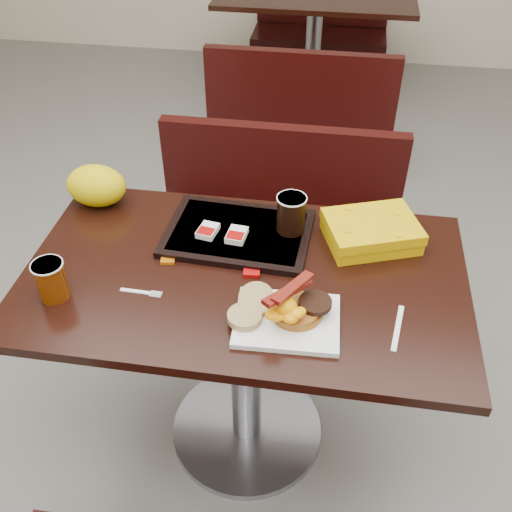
% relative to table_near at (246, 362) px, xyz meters
% --- Properties ---
extents(floor, '(6.00, 7.00, 0.01)m').
position_rel_table_near_xyz_m(floor, '(0.00, 0.00, -0.38)').
color(floor, gray).
rests_on(floor, ground).
extents(table_near, '(1.20, 0.70, 0.75)m').
position_rel_table_near_xyz_m(table_near, '(0.00, 0.00, 0.00)').
color(table_near, black).
rests_on(table_near, floor).
extents(bench_near_n, '(1.00, 0.46, 0.72)m').
position_rel_table_near_xyz_m(bench_near_n, '(0.00, 0.70, -0.02)').
color(bench_near_n, black).
rests_on(bench_near_n, floor).
extents(table_far, '(1.20, 0.70, 0.75)m').
position_rel_table_near_xyz_m(table_far, '(0.00, 2.60, 0.00)').
color(table_far, black).
rests_on(table_far, floor).
extents(bench_far_s, '(1.00, 0.46, 0.72)m').
position_rel_table_near_xyz_m(bench_far_s, '(0.00, 1.90, -0.02)').
color(bench_far_s, black).
rests_on(bench_far_s, floor).
extents(bench_far_n, '(1.00, 0.46, 0.72)m').
position_rel_table_near_xyz_m(bench_far_n, '(0.00, 3.30, -0.02)').
color(bench_far_n, black).
rests_on(bench_far_n, floor).
extents(platter, '(0.26, 0.21, 0.02)m').
position_rel_table_near_xyz_m(platter, '(0.14, -0.17, 0.38)').
color(platter, white).
rests_on(platter, table_near).
extents(pancake_stack, '(0.15, 0.15, 0.03)m').
position_rel_table_near_xyz_m(pancake_stack, '(0.16, -0.15, 0.40)').
color(pancake_stack, '#9E5C1A').
rests_on(pancake_stack, platter).
extents(sausage_patty, '(0.09, 0.09, 0.01)m').
position_rel_table_near_xyz_m(sausage_patty, '(0.20, -0.13, 0.42)').
color(sausage_patty, black).
rests_on(sausage_patty, pancake_stack).
extents(scrambled_eggs, '(0.11, 0.10, 0.05)m').
position_rel_table_near_xyz_m(scrambled_eggs, '(0.13, -0.18, 0.44)').
color(scrambled_eggs, '#FFB905').
rests_on(scrambled_eggs, pancake_stack).
extents(bacon_strips, '(0.14, 0.16, 0.01)m').
position_rel_table_near_xyz_m(bacon_strips, '(0.13, -0.16, 0.47)').
color(bacon_strips, '#480506').
rests_on(bacon_strips, scrambled_eggs).
extents(muffin_bottom, '(0.09, 0.09, 0.02)m').
position_rel_table_near_xyz_m(muffin_bottom, '(0.03, -0.19, 0.40)').
color(muffin_bottom, tan).
rests_on(muffin_bottom, platter).
extents(muffin_top, '(0.09, 0.09, 0.05)m').
position_rel_table_near_xyz_m(muffin_top, '(0.05, -0.13, 0.41)').
color(muffin_top, tan).
rests_on(muffin_top, platter).
extents(coffee_cup_near, '(0.09, 0.09, 0.11)m').
position_rel_table_near_xyz_m(coffee_cup_near, '(-0.47, -0.16, 0.43)').
color(coffee_cup_near, '#8A3B05').
rests_on(coffee_cup_near, table_near).
extents(fork, '(0.11, 0.02, 0.00)m').
position_rel_table_near_xyz_m(fork, '(-0.27, -0.12, 0.38)').
color(fork, white).
rests_on(fork, table_near).
extents(knife, '(0.04, 0.16, 0.00)m').
position_rel_table_near_xyz_m(knife, '(0.41, -0.14, 0.38)').
color(knife, white).
rests_on(knife, table_near).
extents(condiment_syrup, '(0.04, 0.03, 0.01)m').
position_rel_table_near_xyz_m(condiment_syrup, '(-0.22, 0.01, 0.38)').
color(condiment_syrup, '#A74C07').
rests_on(condiment_syrup, table_near).
extents(condiment_ketchup, '(0.05, 0.04, 0.01)m').
position_rel_table_near_xyz_m(condiment_ketchup, '(0.02, -0.00, 0.38)').
color(condiment_ketchup, '#8C0504').
rests_on(condiment_ketchup, table_near).
extents(tray, '(0.43, 0.32, 0.02)m').
position_rel_table_near_xyz_m(tray, '(-0.05, 0.16, 0.38)').
color(tray, black).
rests_on(tray, table_near).
extents(hashbrown_sleeve_left, '(0.06, 0.08, 0.02)m').
position_rel_table_near_xyz_m(hashbrown_sleeve_left, '(-0.13, 0.13, 0.40)').
color(hashbrown_sleeve_left, silver).
rests_on(hashbrown_sleeve_left, tray).
extents(hashbrown_sleeve_right, '(0.06, 0.08, 0.02)m').
position_rel_table_near_xyz_m(hashbrown_sleeve_right, '(-0.04, 0.12, 0.40)').
color(hashbrown_sleeve_right, silver).
rests_on(hashbrown_sleeve_right, tray).
extents(coffee_cup_far, '(0.09, 0.09, 0.11)m').
position_rel_table_near_xyz_m(coffee_cup_far, '(0.10, 0.19, 0.45)').
color(coffee_cup_far, black).
rests_on(coffee_cup_far, tray).
extents(clamshell, '(0.30, 0.27, 0.07)m').
position_rel_table_near_xyz_m(clamshell, '(0.34, 0.19, 0.41)').
color(clamshell, '#CF9F03').
rests_on(clamshell, table_near).
extents(paper_bag, '(0.22, 0.18, 0.13)m').
position_rel_table_near_xyz_m(paper_bag, '(-0.51, 0.26, 0.44)').
color(paper_bag, yellow).
rests_on(paper_bag, table_near).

